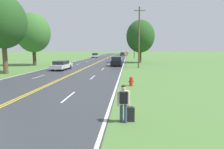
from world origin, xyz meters
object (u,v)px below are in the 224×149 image
Objects in this scene: tree_mid_treeline at (33,33)px; car_white_hatchback_mid_near at (95,55)px; fire_hydrant at (131,81)px; car_dark_green_sedan_mid_far at (122,54)px; suitcase at (130,114)px; traffic_sign at (126,56)px; hitchhiker_person at (123,100)px; car_black_van_approaching at (117,61)px; tree_behind_sign at (140,36)px; car_silver_sedan_nearest at (61,65)px; tree_left_verge at (2,22)px.

tree_mid_treeline is 2.36× the size of car_white_hatchback_mid_near.
car_dark_green_sedan_mid_far reaches higher than fire_hydrant.
traffic_sign is (-0.43, 21.53, 1.76)m from suitcase.
car_dark_green_sedan_mid_far is at bearing 92.42° from traffic_sign.
hitchhiker_person is 61.26m from car_white_hatchback_mid_near.
traffic_sign is 0.67× the size of car_white_hatchback_mid_near.
car_black_van_approaching is at bearing 0.76° from tree_mid_treeline.
suitcase is at bearing -168.67° from car_white_hatchback_mid_near.
hitchhiker_person is 0.18× the size of tree_behind_sign.
car_silver_sedan_nearest is (-10.34, 12.14, 0.31)m from fire_hydrant.
tree_behind_sign is 20.91m from car_silver_sedan_nearest.
car_white_hatchback_mid_near is at bearing 7.12° from hitchhiker_person.
suitcase is at bearing -66.25° from hitchhiker_person.
fire_hydrant is 13.12m from traffic_sign.
suitcase is 8.52m from fire_hydrant.
tree_left_verge reaches higher than car_white_hatchback_mid_near.
car_silver_sedan_nearest is (-10.18, 20.66, 0.41)m from suitcase.
tree_left_verge is 9.50m from car_silver_sedan_nearest.
car_dark_green_sedan_mid_far reaches higher than car_silver_sedan_nearest.
car_white_hatchback_mid_near is at bearing -163.77° from car_black_van_approaching.
car_silver_sedan_nearest is 1.20× the size of car_black_van_approaching.
tree_mid_treeline is at bearing 133.04° from fire_hydrant.
traffic_sign is 17.02m from tree_left_verge.
tree_behind_sign is 1.93× the size of car_silver_sedan_nearest.
car_silver_sedan_nearest is 10.79m from car_black_van_approaching.
tree_behind_sign is at bearing 85.29° from fire_hydrant.
car_silver_sedan_nearest is (-9.90, 20.80, -0.30)m from hitchhiker_person.
traffic_sign is 15.71m from tree_behind_sign.
hitchhiker_person reaches higher than suitcase.
traffic_sign reaches higher than car_black_van_approaching.
traffic_sign is at bearing -2.40° from suitcase.
traffic_sign is at bearing -3.15° from hitchhiker_person.
car_dark_green_sedan_mid_far is at bearing 97.38° from tree_behind_sign.
car_white_hatchback_mid_near is (6.21, 32.28, -5.25)m from tree_mid_treeline.
fire_hydrant is 0.21× the size of car_black_van_approaching.
car_silver_sedan_nearest reaches higher than fire_hydrant.
car_black_van_approaching is (7.92, 7.33, 0.17)m from car_silver_sedan_nearest.
hitchhiker_person is 77.16m from car_dark_green_sedan_mid_far.
car_black_van_approaching is at bearing 1.53° from car_dark_green_sedan_mid_far.
hitchhiker_person is 0.35× the size of car_silver_sedan_nearest.
suitcase is at bearing -57.32° from tree_mid_treeline.
traffic_sign reaches higher than hitchhiker_person.
car_silver_sedan_nearest is at bearing 130.44° from fire_hydrant.
tree_behind_sign is at bearing 8.31° from car_dark_green_sedan_mid_far.
car_dark_green_sedan_mid_far is at bearing -1.48° from suitcase.
traffic_sign is 0.61× the size of car_dark_green_sedan_mid_far.
tree_behind_sign reaches higher than fire_hydrant.
tree_mid_treeline is (-17.55, 27.93, 5.06)m from hitchhiker_person.
suitcase is at bearing 2.99° from car_dark_green_sedan_mid_far.
fire_hydrant is 26.96m from tree_mid_treeline.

